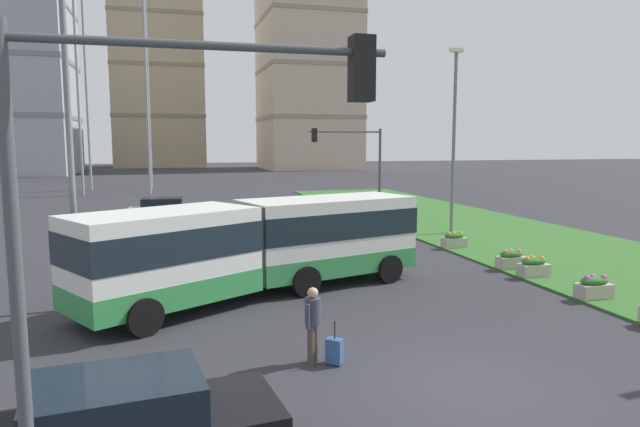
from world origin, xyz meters
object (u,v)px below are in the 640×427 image
object	(u,v)px
articulated_bus	(259,245)
flower_planter_1	(594,287)
car_silver_hatch	(165,211)
rolling_suitcase	(335,351)
pedestrian_crossing	(313,320)
apartment_tower_centre	(307,71)
traffic_light_near_left	(147,197)
streetlight_median	(454,135)
flower_planter_3	(511,259)
flower_planter_2	(534,267)
flower_planter_4	(454,240)
apartment_tower_westcentre	(158,70)
traffic_light_far_right	(356,158)
streetlight_left	(69,122)

from	to	relation	value
articulated_bus	flower_planter_1	distance (m)	10.65
car_silver_hatch	rolling_suitcase	distance (m)	24.07
pedestrian_crossing	apartment_tower_centre	distance (m)	97.24
traffic_light_near_left	streetlight_median	world-z (taller)	streetlight_median
car_silver_hatch	flower_planter_3	size ratio (longest dim) A/B	4.12
car_silver_hatch	flower_planter_2	xyz separation A→B (m)	(13.01, -17.99, -0.33)
rolling_suitcase	apartment_tower_centre	size ratio (longest dim) A/B	0.03
flower_planter_1	articulated_bus	bearing A→B (deg)	161.69
articulated_bus	apartment_tower_centre	world-z (taller)	apartment_tower_centre
flower_planter_4	apartment_tower_centre	world-z (taller)	apartment_tower_centre
pedestrian_crossing	apartment_tower_westcentre	bearing A→B (deg)	92.11
articulated_bus	pedestrian_crossing	bearing A→B (deg)	-87.50
flower_planter_3	traffic_light_near_left	distance (m)	18.10
articulated_bus	car_silver_hatch	world-z (taller)	articulated_bus
rolling_suitcase	apartment_tower_westcentre	bearing A→B (deg)	92.34
articulated_bus	flower_planter_4	xyz separation A→B (m)	(10.04, 5.58, -1.23)
flower_planter_4	apartment_tower_westcentre	bearing A→B (deg)	98.04
traffic_light_far_right	apartment_tower_centre	distance (m)	75.75
rolling_suitcase	flower_planter_3	bearing A→B (deg)	37.56
traffic_light_near_left	apartment_tower_centre	xyz separation A→B (m)	(26.38, 97.84, 13.86)
flower_planter_4	traffic_light_near_left	bearing A→B (deg)	-128.41
traffic_light_near_left	flower_planter_2	bearing A→B (deg)	39.00
streetlight_left	apartment_tower_westcentre	bearing A→B (deg)	89.08
flower_planter_2	traffic_light_near_left	distance (m)	17.22
traffic_light_far_right	streetlight_median	world-z (taller)	streetlight_median
streetlight_median	apartment_tower_centre	xyz separation A→B (m)	(11.44, 77.59, 12.82)
flower_planter_4	articulated_bus	bearing A→B (deg)	-150.97
articulated_bus	traffic_light_near_left	distance (m)	11.58
flower_planter_2	rolling_suitcase	bearing A→B (deg)	-148.14
pedestrian_crossing	apartment_tower_westcentre	xyz separation A→B (m)	(-4.02, 109.18, 18.50)
pedestrian_crossing	car_silver_hatch	bearing A→B (deg)	97.78
flower_planter_1	flower_planter_3	distance (m)	4.39
flower_planter_3	articulated_bus	bearing A→B (deg)	-173.94
articulated_bus	flower_planter_1	world-z (taller)	articulated_bus
traffic_light_near_left	apartment_tower_centre	world-z (taller)	apartment_tower_centre
flower_planter_3	streetlight_left	size ratio (longest dim) A/B	0.11
rolling_suitcase	apartment_tower_westcentre	world-z (taller)	apartment_tower_westcentre
articulated_bus	flower_planter_2	world-z (taller)	articulated_bus
flower_planter_3	apartment_tower_westcentre	distance (m)	104.88
flower_planter_4	apartment_tower_westcentre	world-z (taller)	apartment_tower_westcentre
articulated_bus	apartment_tower_centre	distance (m)	91.56
car_silver_hatch	pedestrian_crossing	xyz separation A→B (m)	(3.22, -23.59, 0.25)
car_silver_hatch	traffic_light_far_right	distance (m)	12.10
traffic_light_far_right	streetlight_median	xyz separation A→B (m)	(3.81, -4.75, 1.33)
articulated_bus	rolling_suitcase	xyz separation A→B (m)	(0.71, -6.11, -1.34)
streetlight_left	flower_planter_3	bearing A→B (deg)	4.21
traffic_light_far_right	articulated_bus	bearing A→B (deg)	-119.93
car_silver_hatch	traffic_light_near_left	world-z (taller)	traffic_light_near_left
articulated_bus	traffic_light_far_right	bearing A→B (deg)	60.07
flower_planter_2	flower_planter_3	xyz separation A→B (m)	(0.00, 1.38, 0.00)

